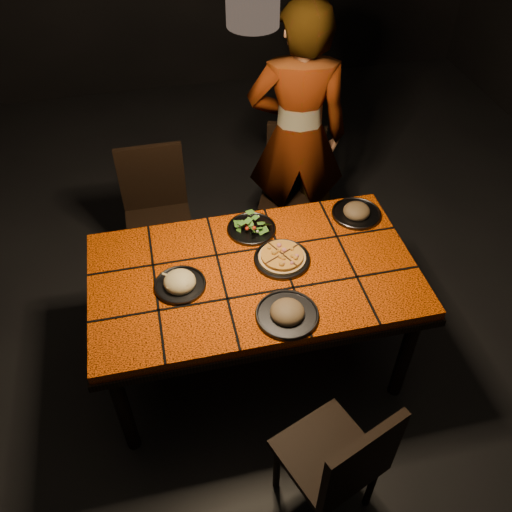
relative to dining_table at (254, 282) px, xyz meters
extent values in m
cube|color=black|center=(0.00, 0.00, -0.69)|extent=(6.00, 7.00, 0.04)
cube|color=#DC4906|center=(0.00, 0.00, 0.05)|extent=(1.60, 0.90, 0.05)
cube|color=black|center=(0.00, 0.00, 0.01)|extent=(1.62, 0.92, 0.04)
cylinder|color=black|center=(-0.72, -0.37, -0.34)|extent=(0.07, 0.07, 0.66)
cylinder|color=black|center=(0.72, -0.37, -0.34)|extent=(0.07, 0.07, 0.66)
cylinder|color=black|center=(-0.72, 0.37, -0.34)|extent=(0.07, 0.07, 0.66)
cylinder|color=black|center=(0.72, 0.37, -0.34)|extent=(0.07, 0.07, 0.66)
cube|color=black|center=(0.14, -0.83, -0.26)|extent=(0.49, 0.49, 0.04)
cube|color=black|center=(0.21, -0.99, -0.04)|extent=(0.37, 0.17, 0.42)
cylinder|color=black|center=(0.23, -0.63, -0.48)|extent=(0.03, 0.03, 0.39)
cylinder|color=black|center=(-0.06, -0.74, -0.48)|extent=(0.03, 0.03, 0.39)
cylinder|color=black|center=(0.34, -0.92, -0.48)|extent=(0.03, 0.03, 0.39)
cube|color=black|center=(-0.42, 0.82, -0.24)|extent=(0.40, 0.40, 0.04)
cube|color=black|center=(-0.42, 1.00, 0.00)|extent=(0.40, 0.04, 0.44)
cylinder|color=black|center=(-0.59, 0.65, -0.46)|extent=(0.03, 0.03, 0.41)
cylinder|color=black|center=(-0.26, 0.65, -0.46)|extent=(0.03, 0.03, 0.41)
cylinder|color=black|center=(-0.59, 0.98, -0.46)|extent=(0.03, 0.03, 0.41)
cylinder|color=black|center=(-0.26, 0.98, -0.46)|extent=(0.03, 0.03, 0.41)
cube|color=black|center=(0.46, 0.95, -0.26)|extent=(0.50, 0.50, 0.04)
cube|color=black|center=(0.53, 1.11, -0.03)|extent=(0.37, 0.18, 0.42)
cylinder|color=black|center=(0.26, 0.86, -0.47)|extent=(0.03, 0.03, 0.39)
cylinder|color=black|center=(0.55, 0.74, -0.47)|extent=(0.03, 0.03, 0.39)
cylinder|color=black|center=(0.38, 1.15, -0.47)|extent=(0.03, 0.03, 0.39)
cylinder|color=black|center=(0.67, 1.03, -0.47)|extent=(0.03, 0.03, 0.39)
imported|color=brown|center=(0.49, 0.97, 0.18)|extent=(0.69, 0.52, 1.70)
cylinder|color=black|center=(0.00, 0.00, 1.33)|extent=(0.18, 0.18, 0.12)
cylinder|color=#333337|center=(0.15, 0.04, 0.08)|extent=(0.28, 0.28, 0.01)
torus|color=#333337|center=(0.15, 0.04, 0.09)|extent=(0.28, 0.28, 0.01)
cylinder|color=tan|center=(0.15, 0.04, 0.10)|extent=(0.32, 0.32, 0.01)
cylinder|color=gold|center=(0.15, 0.04, 0.11)|extent=(0.28, 0.28, 0.02)
cylinder|color=#333337|center=(-0.36, -0.02, 0.08)|extent=(0.25, 0.25, 0.01)
torus|color=#333337|center=(-0.36, -0.02, 0.09)|extent=(0.25, 0.25, 0.01)
ellipsoid|color=beige|center=(-0.36, -0.02, 0.11)|extent=(0.15, 0.15, 0.08)
cylinder|color=#333337|center=(0.05, 0.30, 0.08)|extent=(0.26, 0.26, 0.01)
torus|color=#333337|center=(0.05, 0.30, 0.09)|extent=(0.26, 0.26, 0.01)
cylinder|color=#333337|center=(0.09, -0.31, 0.08)|extent=(0.29, 0.29, 0.01)
torus|color=#333337|center=(0.09, -0.31, 0.09)|extent=(0.29, 0.29, 0.01)
ellipsoid|color=brown|center=(0.09, -0.31, 0.11)|extent=(0.17, 0.17, 0.10)
cylinder|color=#333337|center=(0.64, 0.30, 0.08)|extent=(0.27, 0.27, 0.01)
torus|color=#333337|center=(0.64, 0.30, 0.09)|extent=(0.27, 0.27, 0.01)
ellipsoid|color=brown|center=(0.64, 0.30, 0.11)|extent=(0.16, 0.16, 0.09)
camera|label=1|loc=(-0.40, -1.81, 1.99)|focal=38.00mm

